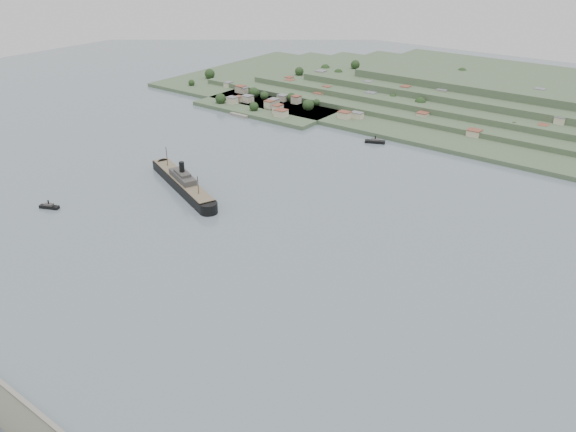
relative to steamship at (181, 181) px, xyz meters
The scene contains 5 objects.
ground 126.57m from the steamship, 19.06° to the right, with size 1400.00×1400.00×0.00m, color slate.
far_peninsula 381.52m from the steamship, 67.26° to the left, with size 760.00×309.00×30.00m.
steamship is the anchor object (origin of this frame).
tugboat 93.17m from the steamship, 119.85° to the right, with size 14.33×9.20×6.32m.
ferry_west 187.86m from the steamship, 68.89° to the left, with size 18.68×12.01×6.82m.
Camera 1 is at (177.75, -218.76, 171.88)m, focal length 35.00 mm.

